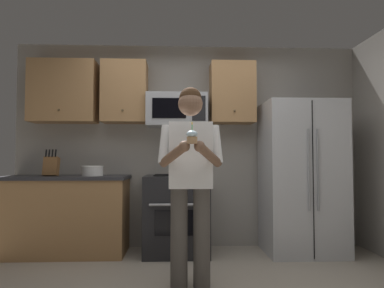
% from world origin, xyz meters
% --- Properties ---
extents(wall_back, '(4.40, 0.10, 2.60)m').
position_xyz_m(wall_back, '(0.00, 1.75, 1.30)').
color(wall_back, gray).
rests_on(wall_back, ground).
extents(oven_range, '(0.76, 0.70, 0.93)m').
position_xyz_m(oven_range, '(-0.15, 1.36, 0.46)').
color(oven_range, black).
rests_on(oven_range, ground).
extents(microwave, '(0.74, 0.41, 0.40)m').
position_xyz_m(microwave, '(-0.15, 1.48, 1.72)').
color(microwave, '#9EA0A5').
extents(refrigerator, '(0.90, 0.75, 1.80)m').
position_xyz_m(refrigerator, '(1.35, 1.32, 0.90)').
color(refrigerator, '#B7BABF').
rests_on(refrigerator, ground).
extents(cabinet_row_upper, '(2.78, 0.36, 0.76)m').
position_xyz_m(cabinet_row_upper, '(-0.72, 1.53, 1.95)').
color(cabinet_row_upper, '#9E7247').
extents(counter_left, '(1.44, 0.66, 0.92)m').
position_xyz_m(counter_left, '(-1.45, 1.38, 0.46)').
color(counter_left, '#9E7247').
rests_on(counter_left, ground).
extents(knife_block, '(0.16, 0.15, 0.32)m').
position_xyz_m(knife_block, '(-1.62, 1.33, 1.03)').
color(knife_block, brown).
rests_on(knife_block, counter_left).
extents(bowl_large_white, '(0.25, 0.25, 0.12)m').
position_xyz_m(bowl_large_white, '(-1.15, 1.37, 0.98)').
color(bowl_large_white, white).
rests_on(bowl_large_white, counter_left).
extents(person, '(0.60, 0.48, 1.76)m').
position_xyz_m(person, '(-0.03, 0.25, 1.00)').
color(person, '#4C4742').
rests_on(person, ground).
extents(cupcake, '(0.09, 0.09, 0.17)m').
position_xyz_m(cupcake, '(-0.03, -0.08, 1.29)').
color(cupcake, '#A87F56').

